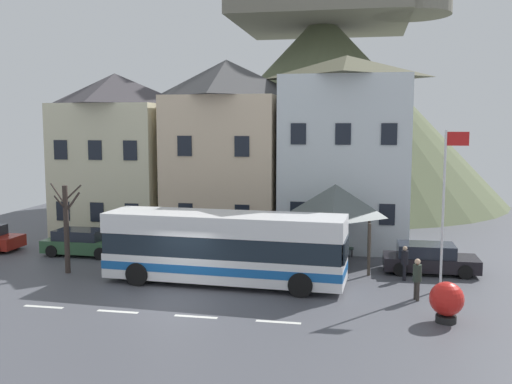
# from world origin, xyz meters

# --- Properties ---
(ground_plane) EXTENTS (40.00, 60.00, 0.07)m
(ground_plane) POSITION_xyz_m (0.00, -0.00, -0.03)
(ground_plane) COLOR #4A4B53
(townhouse_00) EXTENTS (6.28, 5.70, 9.91)m
(townhouse_00) POSITION_xyz_m (-7.55, 11.82, 4.95)
(townhouse_00) COLOR beige
(townhouse_00) RESTS_ON ground_plane
(townhouse_01) EXTENTS (6.36, 6.25, 10.60)m
(townhouse_01) POSITION_xyz_m (-0.72, 12.09, 5.30)
(townhouse_01) COLOR beige
(townhouse_01) RESTS_ON ground_plane
(townhouse_02) EXTENTS (6.92, 6.88, 10.74)m
(townhouse_02) POSITION_xyz_m (6.19, 12.41, 5.37)
(townhouse_02) COLOR silver
(townhouse_02) RESTS_ON ground_plane
(hilltop_castle) EXTENTS (32.41, 32.41, 25.38)m
(hilltop_castle) POSITION_xyz_m (3.43, 32.12, 9.58)
(hilltop_castle) COLOR #5E6748
(hilltop_castle) RESTS_ON ground_plane
(transit_bus) EXTENTS (10.55, 3.09, 3.07)m
(transit_bus) POSITION_xyz_m (1.46, 2.67, 1.55)
(transit_bus) COLOR white
(transit_bus) RESTS_ON ground_plane
(bus_shelter) EXTENTS (3.60, 3.60, 4.00)m
(bus_shelter) POSITION_xyz_m (5.96, 6.88, 3.18)
(bus_shelter) COLOR #473D33
(bus_shelter) RESTS_ON ground_plane
(parked_car_00) EXTENTS (4.30, 2.04, 1.36)m
(parked_car_00) POSITION_xyz_m (10.36, 6.25, 0.66)
(parked_car_00) COLOR black
(parked_car_00) RESTS_ON ground_plane
(parked_car_02) EXTENTS (4.18, 1.97, 1.36)m
(parked_car_02) POSITION_xyz_m (-7.24, 6.62, 0.66)
(parked_car_02) COLOR #305737
(parked_car_02) RESTS_ON ground_plane
(pedestrian_00) EXTENTS (0.34, 0.34, 1.66)m
(pedestrian_00) POSITION_xyz_m (9.45, 1.75, 0.98)
(pedestrian_00) COLOR #38332D
(pedestrian_00) RESTS_ON ground_plane
(pedestrian_01) EXTENTS (0.30, 0.34, 1.54)m
(pedestrian_01) POSITION_xyz_m (9.16, 4.70, 0.83)
(pedestrian_01) COLOR black
(pedestrian_01) RESTS_ON ground_plane
(public_bench) EXTENTS (1.63, 0.48, 0.87)m
(public_bench) POSITION_xyz_m (6.03, 8.96, 0.47)
(public_bench) COLOR #33473D
(public_bench) RESTS_ON ground_plane
(flagpole) EXTENTS (0.95, 0.10, 6.65)m
(flagpole) POSITION_xyz_m (10.62, 3.37, 3.88)
(flagpole) COLOR silver
(flagpole) RESTS_ON ground_plane
(harbour_buoy) EXTENTS (1.19, 1.19, 1.44)m
(harbour_buoy) POSITION_xyz_m (10.25, -0.69, 0.79)
(harbour_buoy) COLOR black
(harbour_buoy) RESTS_ON ground_plane
(bare_tree_00) EXTENTS (1.82, 1.37, 4.12)m
(bare_tree_00) POSITION_xyz_m (-6.15, 3.06, 2.21)
(bare_tree_00) COLOR #382D28
(bare_tree_00) RESTS_ON ground_plane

